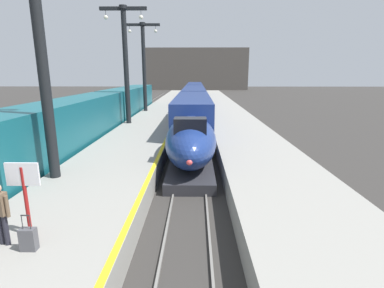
{
  "coord_description": "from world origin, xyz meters",
  "views": [
    {
      "loc": [
        0.28,
        -0.96,
        5.46
      ],
      "look_at": [
        0.07,
        14.2,
        1.8
      ],
      "focal_mm": 27.29,
      "sensor_mm": 36.0,
      "label": 1
    }
  ],
  "objects_px": {
    "rolling_suitcase": "(28,239)",
    "station_column_distant": "(144,60)",
    "highspeed_train_main": "(194,100)",
    "passenger_near_edge": "(0,210)",
    "departure_info_board": "(24,185)",
    "regional_train_adjacent": "(109,109)",
    "station_column_mid": "(39,33)",
    "station_column_far": "(125,55)"
  },
  "relations": [
    {
      "from": "rolling_suitcase",
      "to": "station_column_distant",
      "type": "bearing_deg",
      "value": 93.79
    },
    {
      "from": "highspeed_train_main",
      "to": "station_column_distant",
      "type": "distance_m",
      "value": 9.02
    },
    {
      "from": "passenger_near_edge",
      "to": "departure_info_board",
      "type": "height_order",
      "value": "departure_info_board"
    },
    {
      "from": "regional_train_adjacent",
      "to": "station_column_mid",
      "type": "distance_m",
      "value": 16.73
    },
    {
      "from": "highspeed_train_main",
      "to": "station_column_mid",
      "type": "bearing_deg",
      "value": -101.88
    },
    {
      "from": "station_column_distant",
      "to": "departure_info_board",
      "type": "distance_m",
      "value": 28.69
    },
    {
      "from": "station_column_far",
      "to": "rolling_suitcase",
      "type": "height_order",
      "value": "station_column_far"
    },
    {
      "from": "station_column_far",
      "to": "station_column_distant",
      "type": "height_order",
      "value": "station_column_distant"
    },
    {
      "from": "highspeed_train_main",
      "to": "station_column_distant",
      "type": "height_order",
      "value": "station_column_distant"
    },
    {
      "from": "station_column_mid",
      "to": "station_column_distant",
      "type": "height_order",
      "value": "station_column_distant"
    },
    {
      "from": "rolling_suitcase",
      "to": "regional_train_adjacent",
      "type": "bearing_deg",
      "value": 100.94
    },
    {
      "from": "station_column_far",
      "to": "rolling_suitcase",
      "type": "bearing_deg",
      "value": -84.48
    },
    {
      "from": "departure_info_board",
      "to": "passenger_near_edge",
      "type": "bearing_deg",
      "value": -132.99
    },
    {
      "from": "station_column_mid",
      "to": "rolling_suitcase",
      "type": "distance_m",
      "value": 8.1
    },
    {
      "from": "station_column_mid",
      "to": "station_column_far",
      "type": "relative_size",
      "value": 1.0
    },
    {
      "from": "highspeed_train_main",
      "to": "departure_info_board",
      "type": "bearing_deg",
      "value": -97.56
    },
    {
      "from": "regional_train_adjacent",
      "to": "station_column_mid",
      "type": "height_order",
      "value": "station_column_mid"
    },
    {
      "from": "rolling_suitcase",
      "to": "departure_info_board",
      "type": "height_order",
      "value": "departure_info_board"
    },
    {
      "from": "regional_train_adjacent",
      "to": "departure_info_board",
      "type": "relative_size",
      "value": 17.26
    },
    {
      "from": "station_column_distant",
      "to": "rolling_suitcase",
      "type": "height_order",
      "value": "station_column_distant"
    },
    {
      "from": "regional_train_adjacent",
      "to": "station_column_far",
      "type": "relative_size",
      "value": 3.66
    },
    {
      "from": "station_column_mid",
      "to": "passenger_near_edge",
      "type": "xyz_separation_m",
      "value": [
        1.12,
        -5.2,
        -4.98
      ]
    },
    {
      "from": "station_column_mid",
      "to": "departure_info_board",
      "type": "distance_m",
      "value": 6.69
    },
    {
      "from": "highspeed_train_main",
      "to": "station_column_mid",
      "type": "distance_m",
      "value": 29.11
    },
    {
      "from": "highspeed_train_main",
      "to": "passenger_near_edge",
      "type": "xyz_separation_m",
      "value": [
        -4.78,
        -33.25,
        0.09
      ]
    },
    {
      "from": "highspeed_train_main",
      "to": "departure_info_board",
      "type": "distance_m",
      "value": 33.08
    },
    {
      "from": "station_column_distant",
      "to": "departure_info_board",
      "type": "xyz_separation_m",
      "value": [
        1.55,
        -28.29,
        -4.52
      ]
    },
    {
      "from": "passenger_near_edge",
      "to": "station_column_mid",
      "type": "bearing_deg",
      "value": 102.21
    },
    {
      "from": "station_column_distant",
      "to": "passenger_near_edge",
      "type": "height_order",
      "value": "station_column_distant"
    },
    {
      "from": "regional_train_adjacent",
      "to": "rolling_suitcase",
      "type": "height_order",
      "value": "regional_train_adjacent"
    },
    {
      "from": "highspeed_train_main",
      "to": "station_column_mid",
      "type": "xyz_separation_m",
      "value": [
        -5.9,
        -28.05,
        5.06
      ]
    },
    {
      "from": "station_column_mid",
      "to": "rolling_suitcase",
      "type": "xyz_separation_m",
      "value": [
        1.92,
        -5.46,
        -5.66
      ]
    },
    {
      "from": "highspeed_train_main",
      "to": "regional_train_adjacent",
      "type": "xyz_separation_m",
      "value": [
        -8.1,
        -12.2,
        0.18
      ]
    },
    {
      "from": "station_column_far",
      "to": "passenger_near_edge",
      "type": "xyz_separation_m",
      "value": [
        1.12,
        -19.6,
        -4.97
      ]
    },
    {
      "from": "station_column_distant",
      "to": "passenger_near_edge",
      "type": "relative_size",
      "value": 6.0
    },
    {
      "from": "regional_train_adjacent",
      "to": "departure_info_board",
      "type": "height_order",
      "value": "regional_train_adjacent"
    },
    {
      "from": "station_column_distant",
      "to": "rolling_suitcase",
      "type": "xyz_separation_m",
      "value": [
        1.92,
        -29.01,
        -5.72
      ]
    },
    {
      "from": "regional_train_adjacent",
      "to": "departure_info_board",
      "type": "xyz_separation_m",
      "value": [
        3.75,
        -20.59,
        0.43
      ]
    },
    {
      "from": "regional_train_adjacent",
      "to": "highspeed_train_main",
      "type": "bearing_deg",
      "value": 56.42
    },
    {
      "from": "highspeed_train_main",
      "to": "rolling_suitcase",
      "type": "height_order",
      "value": "highspeed_train_main"
    },
    {
      "from": "station_column_far",
      "to": "rolling_suitcase",
      "type": "xyz_separation_m",
      "value": [
        1.92,
        -19.86,
        -5.66
      ]
    },
    {
      "from": "passenger_near_edge",
      "to": "departure_info_board",
      "type": "xyz_separation_m",
      "value": [
        0.43,
        0.46,
        0.52
      ]
    }
  ]
}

